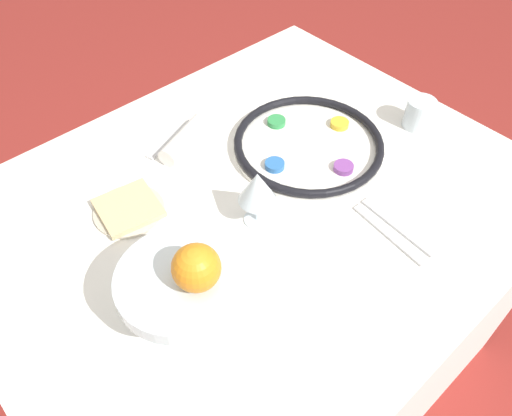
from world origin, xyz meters
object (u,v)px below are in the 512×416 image
object	(u,v)px
seder_plate	(308,144)
bread_plate	(129,209)
wine_glass	(257,188)
cup_near	(419,113)
fruit_stand	(180,285)
orange_fruit	(196,268)
napkin_roll	(185,140)

from	to	relation	value
seder_plate	bread_plate	world-z (taller)	seder_plate
seder_plate	wine_glass	bearing A→B (deg)	19.42
wine_glass	cup_near	distance (m)	0.51
fruit_stand	orange_fruit	distance (m)	0.07
orange_fruit	cup_near	distance (m)	0.76
wine_glass	cup_near	bearing A→B (deg)	176.05
seder_plate	napkin_roll	size ratio (longest dim) A/B	2.21
orange_fruit	bread_plate	world-z (taller)	orange_fruit
seder_plate	fruit_stand	distance (m)	0.53
orange_fruit	napkin_roll	size ratio (longest dim) A/B	0.48
fruit_stand	cup_near	size ratio (longest dim) A/B	2.86
bread_plate	cup_near	distance (m)	0.74
napkin_roll	cup_near	xyz separation A→B (m)	(-0.48, 0.32, 0.01)
napkin_roll	seder_plate	bearing A→B (deg)	136.66
orange_fruit	napkin_roll	xyz separation A→B (m)	(-0.26, -0.40, -0.15)
seder_plate	cup_near	distance (m)	0.29
wine_glass	bread_plate	size ratio (longest dim) A/B	0.90
fruit_stand	cup_near	world-z (taller)	fruit_stand
wine_glass	seder_plate	bearing A→B (deg)	-160.58
wine_glass	cup_near	world-z (taller)	wine_glass
fruit_stand	orange_fruit	world-z (taller)	orange_fruit
bread_plate	cup_near	world-z (taller)	cup_near
seder_plate	orange_fruit	distance (m)	0.54
seder_plate	fruit_stand	bearing A→B (deg)	19.16
bread_plate	cup_near	size ratio (longest dim) A/B	2.03
bread_plate	napkin_roll	world-z (taller)	napkin_roll
orange_fruit	seder_plate	bearing A→B (deg)	-157.00
napkin_roll	wine_glass	bearing A→B (deg)	84.77
fruit_stand	cup_near	bearing A→B (deg)	-176.22
napkin_roll	orange_fruit	bearing A→B (deg)	57.50
wine_glass	orange_fruit	size ratio (longest dim) A/B	1.73
seder_plate	bread_plate	xyz separation A→B (m)	(0.43, -0.11, -0.01)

